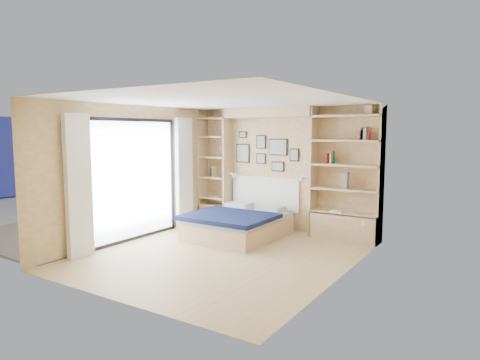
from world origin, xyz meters
The scene contains 9 objects.
ground centered at (0.00, 0.00, 0.00)m, with size 4.50×4.50×0.00m, color tan.
room_shell centered at (-0.39, 1.52, 1.08)m, with size 4.50×4.50×4.50m.
bed centered at (-0.45, 1.20, 0.26)m, with size 1.58×2.02×1.07m.
photo_gallery centered at (-0.45, 2.22, 1.60)m, with size 1.48×0.02×0.82m.
reading_lamps centered at (-0.30, 2.00, 1.10)m, with size 1.92×0.12×0.15m.
shelf_decor centered at (1.13, 2.07, 1.71)m, with size 3.55×0.23×2.03m.
deck centered at (-3.60, 0.00, 0.00)m, with size 3.20×4.00×0.05m, color #6C5B4F.
deck_chair centered at (-3.89, 1.09, 0.40)m, with size 0.63×0.90×0.84m.
shipping_container centered at (-10.19, 2.97, 1.23)m, with size 2.37×5.92×2.47m, color navy.
Camera 1 is at (3.91, -5.60, 2.02)m, focal length 32.00 mm.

